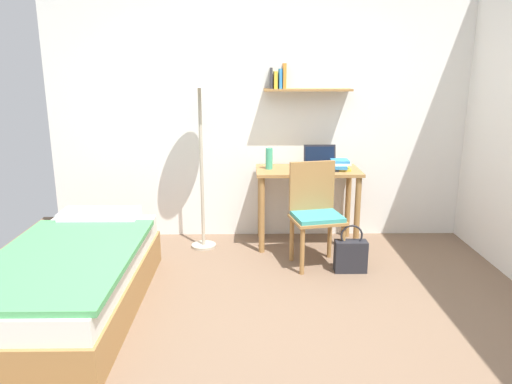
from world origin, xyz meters
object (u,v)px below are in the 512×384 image
object	(u,v)px
standing_lamp	(199,87)
water_bottle	(269,159)
desk	(307,185)
desk_chair	(315,210)
handbag	(351,255)
book_stack	(340,165)
bed	(72,280)
laptop	(320,163)

from	to	relation	value
standing_lamp	water_bottle	size ratio (longest dim) A/B	8.61
desk	desk_chair	xyz separation A→B (m)	(0.02, -0.48, -0.11)
standing_lamp	handbag	size ratio (longest dim) A/B	4.17
desk	water_bottle	bearing A→B (deg)	178.88
standing_lamp	book_stack	bearing A→B (deg)	1.74
desk	water_bottle	world-z (taller)	water_bottle
bed	desk_chair	xyz separation A→B (m)	(1.87, 0.86, 0.26)
book_stack	desk	bearing A→B (deg)	174.82
desk_chair	standing_lamp	bearing A→B (deg)	158.10
standing_lamp	handbag	distance (m)	2.03
desk	handbag	world-z (taller)	desk
desk_chair	book_stack	bearing A→B (deg)	58.03
desk_chair	handbag	distance (m)	0.50
bed	laptop	xyz separation A→B (m)	(1.97, 1.36, 0.59)
book_stack	handbag	size ratio (longest dim) A/B	0.59
bed	laptop	distance (m)	2.46
bed	desk	xyz separation A→B (m)	(1.85, 1.35, 0.37)
desk_chair	laptop	world-z (taller)	laptop
desk_chair	book_stack	size ratio (longest dim) A/B	3.65
handbag	bed	bearing A→B (deg)	-162.88
handbag	desk_chair	bearing A→B (deg)	146.02
laptop	water_bottle	bearing A→B (deg)	-179.74
laptop	water_bottle	xyz separation A→B (m)	(-0.50, -0.00, 0.05)
water_bottle	handbag	size ratio (longest dim) A/B	0.48
bed	water_bottle	size ratio (longest dim) A/B	9.32
desk	desk_chair	size ratio (longest dim) A/B	1.09
bed	standing_lamp	bearing A→B (deg)	57.06
water_bottle	desk	bearing A→B (deg)	-1.12
bed	laptop	bearing A→B (deg)	34.52
standing_lamp	water_bottle	xyz separation A→B (m)	(0.65, 0.07, -0.68)
handbag	desk	bearing A→B (deg)	114.20
laptop	water_bottle	world-z (taller)	laptop
desk_chair	standing_lamp	size ratio (longest dim) A/B	0.52
laptop	bed	bearing A→B (deg)	-145.48
standing_lamp	laptop	distance (m)	1.36
laptop	book_stack	xyz separation A→B (m)	(0.18, -0.04, -0.01)
desk	laptop	distance (m)	0.25
desk	handbag	xyz separation A→B (m)	(0.31, -0.68, -0.46)
laptop	book_stack	size ratio (longest dim) A/B	1.26
book_stack	handbag	distance (m)	0.93
desk	laptop	size ratio (longest dim) A/B	3.16
standing_lamp	book_stack	world-z (taller)	standing_lamp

